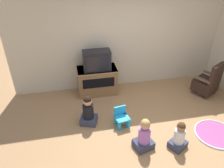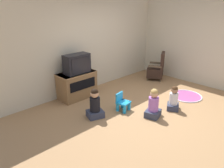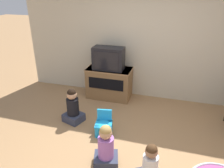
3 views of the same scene
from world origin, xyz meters
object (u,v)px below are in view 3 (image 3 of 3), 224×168
object	(u,v)px
tv_cabinet	(109,82)
child_watching_center	(150,166)
yellow_kid_chair	(104,125)
child_watching_right	(106,148)
child_watching_left	(73,107)
television	(108,59)

from	to	relation	value
tv_cabinet	child_watching_center	world-z (taller)	tv_cabinet
tv_cabinet	yellow_kid_chair	distance (m)	1.47
yellow_kid_chair	child_watching_right	size ratio (longest dim) A/B	0.63
tv_cabinet	child_watching_left	xyz separation A→B (m)	(-0.37, -1.20, -0.07)
tv_cabinet	child_watching_right	world-z (taller)	tv_cabinet
tv_cabinet	yellow_kid_chair	bearing A→B (deg)	-76.90
child_watching_center	yellow_kid_chair	bearing A→B (deg)	108.12
television	child_watching_center	world-z (taller)	television
tv_cabinet	yellow_kid_chair	size ratio (longest dim) A/B	2.35
child_watching_center	child_watching_left	bearing A→B (deg)	117.41
child_watching_center	child_watching_right	xyz separation A→B (m)	(-0.66, 0.13, 0.03)
tv_cabinet	child_watching_right	xyz separation A→B (m)	(0.60, -2.13, -0.07)
tv_cabinet	child_watching_right	distance (m)	2.21
child_watching_right	television	bearing A→B (deg)	90.04
tv_cabinet	child_watching_left	distance (m)	1.26
tv_cabinet	child_watching_left	world-z (taller)	tv_cabinet
child_watching_left	yellow_kid_chair	bearing A→B (deg)	1.03
tv_cabinet	television	xyz separation A→B (m)	(-0.00, -0.05, 0.61)
television	child_watching_right	bearing A→B (deg)	-73.91
child_watching_left	child_watching_right	world-z (taller)	child_watching_left
yellow_kid_chair	child_watching_left	world-z (taller)	child_watching_left
tv_cabinet	television	bearing A→B (deg)	-90.00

